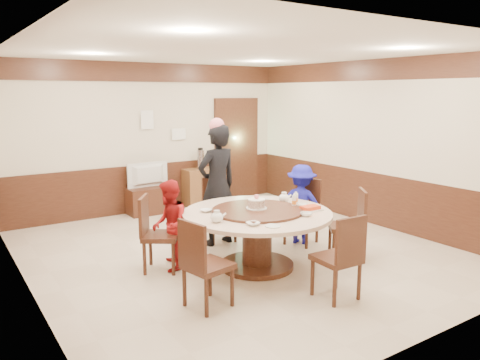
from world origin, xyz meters
TOP-DOWN VIEW (x-y plane):
  - room at (0.01, 0.01)m, footprint 6.00×6.04m
  - banquet_table at (-0.14, -0.64)m, footprint 1.91×1.91m
  - chair_0 at (1.01, -0.20)m, footprint 0.58×0.58m
  - chair_1 at (0.06, 0.63)m, footprint 0.51×0.52m
  - chair_2 at (-1.23, -0.03)m, footprint 0.62×0.61m
  - chair_3 at (-1.25, -1.28)m, footprint 0.52×0.52m
  - chair_4 at (0.05, -1.90)m, footprint 0.46×0.46m
  - chair_5 at (1.07, -1.07)m, footprint 0.62×0.62m
  - person_standing at (-0.06, 0.48)m, footprint 0.70×0.49m
  - person_red at (-1.10, -0.07)m, footprint 0.64×0.70m
  - person_blue at (1.02, -0.17)m, footprint 0.81×0.89m
  - birthday_cake at (-0.12, -0.60)m, footprint 0.27×0.27m
  - teapot_left at (-0.83, -0.79)m, footprint 0.17×0.15m
  - teapot_right at (0.47, -0.44)m, footprint 0.17×0.15m
  - bowl_0 at (-0.70, -0.30)m, footprint 0.15×0.15m
  - bowl_1 at (0.23, -1.16)m, footprint 0.15×0.15m
  - bowl_2 at (-0.55, -1.13)m, footprint 0.15×0.15m
  - bowl_3 at (0.51, -0.78)m, footprint 0.14×0.14m
  - saucer_near at (-0.39, -1.29)m, footprint 0.18×0.18m
  - saucer_far at (0.31, -0.14)m, footprint 0.18×0.18m
  - shrimp_platter at (0.46, -0.98)m, footprint 0.30×0.20m
  - bottle_0 at (0.40, -0.74)m, footprint 0.06×0.06m
  - bottle_1 at (0.52, -0.63)m, footprint 0.06×0.06m
  - tv_stand at (-0.18, 2.75)m, footprint 0.85×0.45m
  - television at (-0.18, 2.75)m, footprint 0.81×0.14m
  - side_cabinet at (0.98, 2.78)m, footprint 0.80×0.40m
  - thermos at (0.93, 2.78)m, footprint 0.15×0.15m
  - notice_left at (-0.10, 2.96)m, footprint 0.25×0.00m
  - notice_right at (0.55, 2.96)m, footprint 0.30×0.00m

SIDE VIEW (x-z plane):
  - tv_stand at x=-0.18m, z-range 0.00..0.50m
  - chair_0 at x=1.01m, z-range -0.18..0.79m
  - chair_1 at x=0.06m, z-range -0.18..0.79m
  - chair_2 at x=-1.23m, z-range -0.18..0.79m
  - chair_3 at x=-1.25m, z-range -0.18..0.79m
  - chair_4 at x=0.05m, z-range -0.18..0.79m
  - chair_5 at x=1.07m, z-range -0.18..0.79m
  - side_cabinet at x=0.98m, z-range 0.00..0.75m
  - banquet_table at x=-0.14m, z-range 0.14..0.92m
  - person_red at x=-1.10m, z-range 0.00..1.17m
  - person_blue at x=1.02m, z-range 0.00..1.20m
  - television at x=-0.18m, z-range 0.50..0.96m
  - saucer_near at x=-0.39m, z-range 0.75..0.76m
  - saucer_far at x=0.31m, z-range 0.75..0.76m
  - bowl_0 at x=-0.70m, z-range 0.75..0.79m
  - bowl_2 at x=-0.55m, z-range 0.75..0.79m
  - bowl_3 at x=0.51m, z-range 0.75..0.79m
  - bowl_1 at x=0.23m, z-range 0.75..0.80m
  - shrimp_platter at x=0.46m, z-range 0.75..0.81m
  - teapot_left at x=-0.83m, z-range 0.75..0.87m
  - teapot_right at x=0.47m, z-range 0.75..0.87m
  - bottle_0 at x=0.40m, z-range 0.75..0.91m
  - bottle_1 at x=0.52m, z-range 0.75..0.91m
  - birthday_cake at x=-0.12m, z-range 0.75..0.94m
  - person_standing at x=-0.06m, z-range 0.00..1.80m
  - thermos at x=0.93m, z-range 0.75..1.13m
  - room at x=0.01m, z-range -0.34..2.50m
  - notice_right at x=0.55m, z-range 1.34..1.56m
  - notice_left at x=-0.10m, z-range 1.57..1.93m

